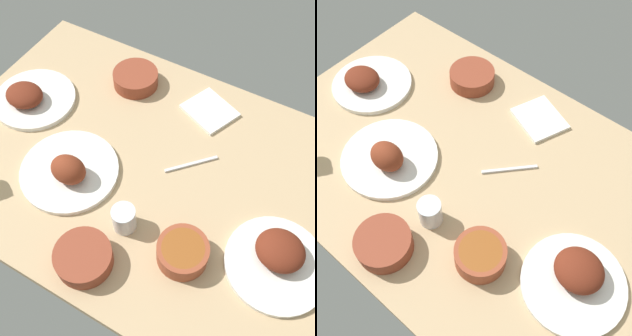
% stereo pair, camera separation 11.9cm
% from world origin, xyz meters
% --- Properties ---
extents(dining_table, '(1.40, 0.90, 0.04)m').
position_xyz_m(dining_table, '(0.00, 0.00, 0.02)').
color(dining_table, tan).
rests_on(dining_table, ground).
extents(plate_center_main, '(0.30, 0.30, 0.10)m').
position_xyz_m(plate_center_main, '(0.22, 0.14, 0.06)').
color(plate_center_main, silver).
rests_on(plate_center_main, dining_table).
extents(plate_far_side, '(0.28, 0.28, 0.07)m').
position_xyz_m(plate_far_side, '(0.52, -0.04, 0.06)').
color(plate_far_side, silver).
rests_on(plate_far_side, dining_table).
extents(plate_near_viewer, '(0.27, 0.27, 0.09)m').
position_xyz_m(plate_near_viewer, '(-0.41, 0.09, 0.07)').
color(plate_near_viewer, silver).
rests_on(plate_near_viewer, dining_table).
extents(bowl_soup, '(0.14, 0.14, 0.06)m').
position_xyz_m(bowl_soup, '(-0.19, 0.20, 0.07)').
color(bowl_soup, brown).
rests_on(bowl_soup, dining_table).
extents(bowl_onions, '(0.15, 0.15, 0.06)m').
position_xyz_m(bowl_onions, '(0.03, 0.34, 0.07)').
color(bowl_onions, brown).
rests_on(bowl_onions, dining_table).
extents(bowl_potatoes, '(0.16, 0.16, 0.05)m').
position_xyz_m(bowl_potatoes, '(0.25, -0.29, 0.07)').
color(bowl_potatoes, brown).
rests_on(bowl_potatoes, dining_table).
extents(water_tumbler, '(0.07, 0.07, 0.08)m').
position_xyz_m(water_tumbler, '(-0.01, 0.20, 0.08)').
color(water_tumbler, silver).
rests_on(water_tumbler, dining_table).
extents(folded_napkin, '(0.20, 0.19, 0.01)m').
position_xyz_m(folded_napkin, '(-0.03, -0.30, 0.05)').
color(folded_napkin, white).
rests_on(folded_napkin, dining_table).
extents(fork_loose, '(0.12, 0.13, 0.01)m').
position_xyz_m(fork_loose, '(-0.08, -0.07, 0.04)').
color(fork_loose, silver).
rests_on(fork_loose, dining_table).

